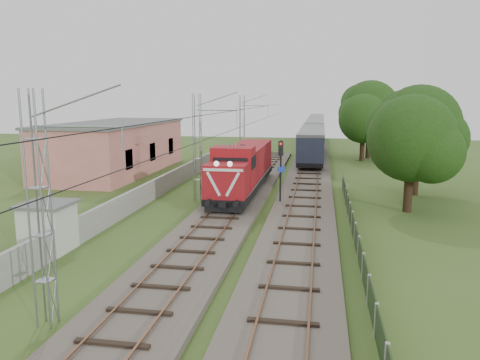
% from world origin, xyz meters
% --- Properties ---
extents(ground, '(140.00, 140.00, 0.00)m').
position_xyz_m(ground, '(0.00, 0.00, 0.00)').
color(ground, '#39501E').
rests_on(ground, ground).
extents(track_main, '(4.20, 70.00, 0.45)m').
position_xyz_m(track_main, '(0.00, 7.00, 0.18)').
color(track_main, '#6B6054').
rests_on(track_main, ground).
extents(track_side, '(4.20, 80.00, 0.45)m').
position_xyz_m(track_side, '(5.00, 20.00, 0.18)').
color(track_side, '#6B6054').
rests_on(track_side, ground).
extents(catenary, '(3.31, 70.00, 8.00)m').
position_xyz_m(catenary, '(-2.95, 12.00, 4.05)').
color(catenary, gray).
rests_on(catenary, ground).
extents(boundary_wall, '(0.25, 40.00, 1.50)m').
position_xyz_m(boundary_wall, '(-6.50, 12.00, 0.75)').
color(boundary_wall, '#9E9E99').
rests_on(boundary_wall, ground).
extents(station_building, '(8.40, 20.40, 5.22)m').
position_xyz_m(station_building, '(-15.00, 24.00, 2.63)').
color(station_building, tan).
rests_on(station_building, ground).
extents(fence, '(0.12, 32.00, 1.20)m').
position_xyz_m(fence, '(8.00, 3.00, 0.60)').
color(fence, black).
rests_on(fence, ground).
extents(locomotive, '(2.88, 16.46, 4.18)m').
position_xyz_m(locomotive, '(0.00, 15.04, 2.17)').
color(locomotive, black).
rests_on(locomotive, ground).
extents(coach_rake, '(2.91, 64.82, 3.36)m').
position_xyz_m(coach_rake, '(5.00, 58.32, 2.43)').
color(coach_rake, black).
rests_on(coach_rake, ground).
extents(signal_post, '(0.52, 0.41, 4.73)m').
position_xyz_m(signal_post, '(3.28, 11.39, 3.25)').
color(signal_post, black).
rests_on(signal_post, ground).
extents(relay_hut, '(2.45, 2.45, 2.52)m').
position_xyz_m(relay_hut, '(-7.40, -0.79, 1.27)').
color(relay_hut, silver).
rests_on(relay_hut, ground).
extents(tree_a, '(6.13, 5.84, 7.95)m').
position_xyz_m(tree_a, '(12.08, 10.98, 4.95)').
color(tree_a, '#382417').
rests_on(tree_a, ground).
extents(tree_b, '(6.74, 6.42, 8.73)m').
position_xyz_m(tree_b, '(13.68, 17.03, 5.45)').
color(tree_b, '#382417').
rests_on(tree_b, ground).
extents(tree_c, '(6.32, 6.02, 8.20)m').
position_xyz_m(tree_c, '(11.18, 37.47, 5.11)').
color(tree_c, '#382417').
rests_on(tree_c, ground).
extents(tree_d, '(7.64, 7.28, 9.90)m').
position_xyz_m(tree_d, '(12.18, 40.34, 6.18)').
color(tree_d, '#382417').
rests_on(tree_d, ground).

